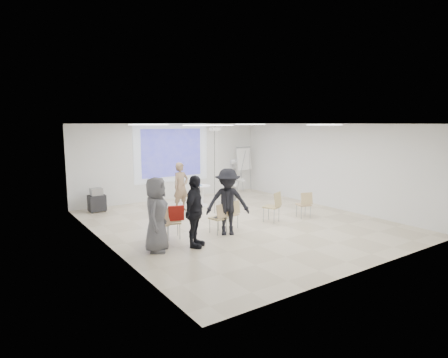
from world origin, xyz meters
TOP-DOWN VIEW (x-y plane):
  - floor at (0.00, 0.00)m, footprint 8.00×9.00m
  - ceiling at (0.00, 0.00)m, footprint 8.00×9.00m
  - wall_back at (0.00, 4.55)m, footprint 8.00×0.10m
  - wall_left at (-4.05, 0.00)m, footprint 0.10×9.00m
  - wall_right at (4.05, 0.00)m, footprint 0.10×9.00m
  - projection_halo at (0.00, 4.49)m, footprint 3.20×0.01m
  - projection_image at (0.00, 4.47)m, footprint 2.60×0.01m
  - pedestal_table at (0.24, 2.60)m, footprint 0.77×0.77m
  - player_left at (-0.73, 2.37)m, footprint 0.77×0.59m
  - player_right at (1.27, 1.97)m, footprint 1.02×0.87m
  - controller_left at (-0.55, 2.62)m, footprint 0.06×0.12m
  - controller_right at (1.09, 2.22)m, footprint 0.06×0.12m
  - chair_far_left at (-2.75, -0.39)m, footprint 0.48×0.50m
  - chair_left_mid at (-2.40, -0.35)m, footprint 0.51×0.53m
  - chair_left_inner at (-1.14, -0.66)m, footprint 0.45×0.48m
  - chair_center at (-0.57, -0.45)m, footprint 0.48×0.50m
  - chair_right_inner at (0.91, -0.57)m, footprint 0.59×0.61m
  - chair_right_far at (2.06, -0.76)m, footprint 0.50×0.52m
  - red_jacket at (-2.38, -0.50)m, footprint 0.41×0.21m
  - laptop at (-1.15, -0.57)m, footprint 0.34×0.27m
  - audience_left at (-2.25, -1.23)m, footprint 1.36×1.32m
  - audience_mid at (-0.99, -0.83)m, footprint 1.52×1.27m
  - audience_outer at (-3.15, -0.99)m, footprint 1.10×1.16m
  - flipchart_easel at (3.26, 4.03)m, footprint 0.86×0.65m
  - av_cart at (-3.18, 3.90)m, footprint 0.55×0.45m
  - ceiling_projector at (0.10, 1.49)m, footprint 0.30×0.25m
  - fluor_panel_nw at (-2.00, 2.00)m, footprint 1.20×0.30m
  - fluor_panel_ne at (2.00, 2.00)m, footprint 1.20×0.30m
  - fluor_panel_sw at (-2.00, -1.50)m, footprint 1.20×0.30m
  - fluor_panel_se at (2.00, -1.50)m, footprint 1.20×0.30m

SIDE VIEW (x-z plane):
  - floor at x=0.00m, z-range -0.10..0.00m
  - av_cart at x=-3.18m, z-range -0.03..0.78m
  - pedestal_table at x=0.24m, z-range 0.04..0.83m
  - laptop at x=-1.15m, z-range 0.45..0.47m
  - chair_center at x=-0.57m, z-range 0.08..0.90m
  - chair_far_left at x=-2.75m, z-range 0.08..0.92m
  - chair_right_far at x=2.06m, z-range 0.08..0.93m
  - chair_left_inner at x=-1.14m, z-range 0.08..0.93m
  - chair_left_mid at x=-2.40m, z-range 0.08..0.94m
  - chair_right_inner at x=0.91m, z-range 0.09..1.03m
  - red_jacket at x=-2.38m, z-range 0.53..0.91m
  - player_right at x=1.27m, z-range 0.00..1.89m
  - player_left at x=-0.73m, z-range 0.00..1.91m
  - audience_outer at x=-3.15m, z-range 0.00..2.00m
  - audience_left at x=-2.25m, z-range 0.00..2.04m
  - audience_mid at x=-0.99m, z-range 0.00..2.06m
  - controller_left at x=-0.55m, z-range 1.24..1.28m
  - controller_right at x=1.09m, z-range 1.25..1.29m
  - flipchart_easel at x=3.26m, z-range 0.47..2.47m
  - wall_back at x=0.00m, z-range 0.00..3.00m
  - wall_left at x=-4.05m, z-range 0.00..3.00m
  - wall_right at x=4.05m, z-range 0.00..3.00m
  - projection_halo at x=0.00m, z-range 0.70..3.00m
  - projection_image at x=0.00m, z-range 0.90..2.80m
  - ceiling_projector at x=0.10m, z-range 1.19..4.19m
  - fluor_panel_nw at x=-2.00m, z-range 2.96..2.98m
  - fluor_panel_ne at x=2.00m, z-range 2.96..2.98m
  - fluor_panel_sw at x=-2.00m, z-range 2.96..2.98m
  - fluor_panel_se at x=2.00m, z-range 2.96..2.98m
  - ceiling at x=0.00m, z-range 3.00..3.10m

